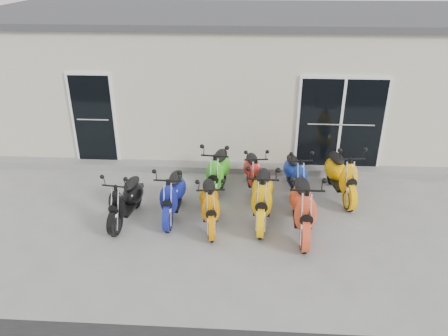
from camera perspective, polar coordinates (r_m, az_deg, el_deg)
The scene contains 15 objects.
ground at distance 8.82m, azimuth -0.24°, elevation -6.09°, with size 80.00×80.00×0.00m, color gray.
building at distance 13.04m, azimuth 1.24°, elevation 12.23°, with size 14.00×6.00×3.20m, color beige.
roof_cap at distance 12.75m, azimuth 1.32°, elevation 19.59°, with size 14.20×6.20×0.16m, color #3F3F42.
front_step at distance 10.55m, azimuth 0.46°, elevation 0.05°, with size 14.00×0.40×0.15m, color gray.
door_left at distance 10.87m, azimuth -16.69°, elevation 6.47°, with size 1.07×0.08×2.22m, color black.
door_right at distance 10.44m, azimuth 15.01°, elevation 5.90°, with size 2.02×0.08×2.22m, color black.
scooter_front_black at distance 8.56m, azimuth -12.80°, elevation -3.35°, with size 0.57×1.58×1.16m, color black, non-canonical shape.
scooter_front_blue at distance 8.54m, azimuth -6.74°, elevation -2.72°, with size 0.60×1.65×1.22m, color navy, non-canonical shape.
scooter_front_orange_a at distance 8.21m, azimuth -1.87°, elevation -3.90°, with size 0.58×1.60×1.18m, color orange, non-canonical shape.
scooter_front_orange_b at distance 8.35m, azimuth 5.06°, elevation -2.75°, with size 0.67×1.84×1.36m, color #FFB802, non-canonical shape.
scooter_front_red at distance 8.09m, azimuth 10.35°, elevation -4.10°, with size 0.67×1.86×1.37m, color #E84521, non-canonical shape.
scooter_back_green at distance 9.31m, azimuth -0.78°, elevation 0.33°, with size 0.64×1.77×1.31m, color green, non-canonical shape.
scooter_back_red at distance 9.43m, azimuth 3.90°, elevation 0.05°, with size 0.56×1.55×1.15m, color red, non-canonical shape.
scooter_back_blue at distance 9.49m, azimuth 9.35°, elevation -0.10°, with size 0.56×1.54×1.13m, color navy, non-canonical shape.
scooter_back_yellow at distance 9.49m, azimuth 15.14°, elevation -0.07°, with size 0.65×1.79×1.32m, color #FFAE00, non-canonical shape.
Camera 1 is at (0.49, -7.47, 4.66)m, focal length 35.00 mm.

